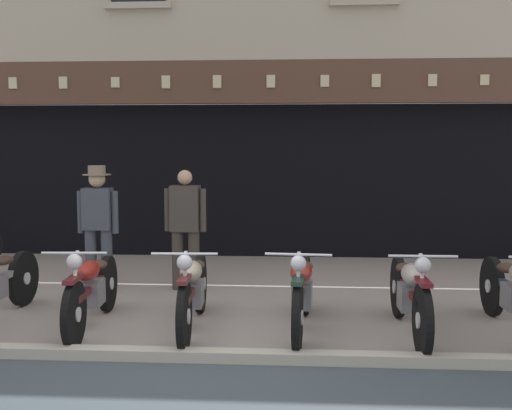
% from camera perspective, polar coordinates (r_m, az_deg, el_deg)
% --- Properties ---
extents(shop_facade, '(11.74, 4.42, 6.63)m').
position_cam_1_polar(shop_facade, '(12.27, -0.31, 4.85)').
color(shop_facade, black).
rests_on(shop_facade, ground).
extents(motorcycle_left, '(0.62, 1.96, 0.91)m').
position_cam_1_polar(motorcycle_left, '(6.77, -14.86, -7.41)').
color(motorcycle_left, black).
rests_on(motorcycle_left, ground).
extents(motorcycle_center_left, '(0.62, 2.04, 0.92)m').
position_cam_1_polar(motorcycle_center_left, '(6.51, -5.82, -7.71)').
color(motorcycle_center_left, black).
rests_on(motorcycle_center_left, ground).
extents(motorcycle_center, '(0.62, 2.02, 0.93)m').
position_cam_1_polar(motorcycle_center, '(6.43, 4.25, -7.84)').
color(motorcycle_center, black).
rests_on(motorcycle_center, ground).
extents(motorcycle_center_right, '(0.62, 2.01, 0.93)m').
position_cam_1_polar(motorcycle_center_right, '(6.49, 13.95, -7.85)').
color(motorcycle_center_right, black).
rests_on(motorcycle_center_right, ground).
extents(salesman_left, '(0.56, 0.37, 1.64)m').
position_cam_1_polar(salesman_left, '(8.58, -14.32, -1.30)').
color(salesman_left, '#3D424C').
rests_on(salesman_left, ground).
extents(shopkeeper_center, '(0.56, 0.26, 1.59)m').
position_cam_1_polar(shopkeeper_center, '(8.23, -6.51, -1.76)').
color(shopkeeper_center, '#38332D').
rests_on(shopkeeper_center, ground).
extents(advert_board_near, '(0.76, 0.03, 1.07)m').
position_cam_1_polar(advert_board_near, '(11.00, -10.79, 4.62)').
color(advert_board_near, silver).
extents(advert_board_far, '(0.80, 0.03, 0.92)m').
position_cam_1_polar(advert_board_far, '(11.26, -15.37, 5.16)').
color(advert_board_far, silver).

